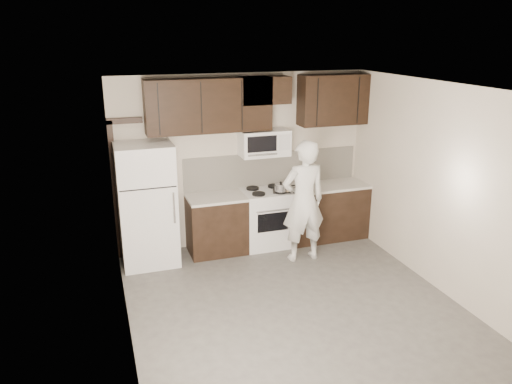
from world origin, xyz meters
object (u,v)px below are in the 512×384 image
stove (266,218)px  person (304,201)px  microwave (264,143)px  refrigerator (147,205)px

stove → person: size_ratio=0.51×
stove → person: 0.87m
microwave → refrigerator: (-1.85, -0.17, -0.75)m
person → microwave: bearing=-67.6°
stove → refrigerator: refrigerator is taller
stove → person: person is taller
stove → microwave: bearing=90.1°
person → stove: bearing=-63.9°
microwave → person: size_ratio=0.42×
stove → microwave: microwave is taller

